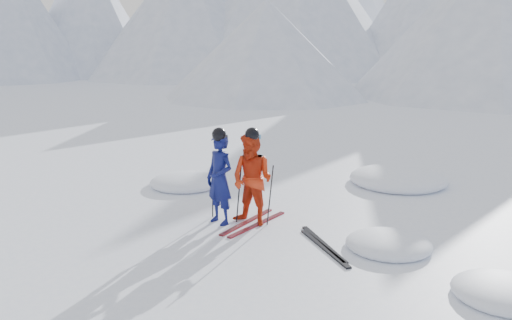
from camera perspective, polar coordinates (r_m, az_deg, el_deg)
The scene contains 12 objects.
ground at distance 9.26m, azimuth 7.73°, elevation -8.75°, with size 160.00×160.00×0.00m, color white.
skier_blue at distance 9.95m, azimuth -3.84°, elevation -2.01°, with size 0.62×0.41×1.69m, color #0D1351.
skier_red at distance 9.88m, azimuth -0.41°, elevation -2.06°, with size 0.83×0.64×1.70m, color red.
pole_blue_left at distance 10.32m, azimuth -4.56°, elevation -3.10°, with size 0.02×0.02×1.13m, color black.
pole_blue_right at distance 10.06m, azimuth -1.81°, elevation -3.49°, with size 0.02×0.02×1.13m, color black.
pole_red_left at distance 10.32m, azimuth -0.92°, elevation -3.05°, with size 0.02×0.02×1.14m, color black.
pole_red_right at distance 9.90m, azimuth 1.51°, elevation -3.73°, with size 0.02×0.02×1.14m, color black.
ski_worn_left at distance 10.19m, azimuth -0.95°, elevation -6.51°, with size 0.09×1.70×0.03m, color black.
ski_worn_right at distance 10.06m, azimuth 0.15°, elevation -6.78°, with size 0.09×1.70×0.03m, color black.
ski_loose_a at distance 9.22m, azimuth 7.11°, elevation -8.74°, with size 0.09×1.70×0.03m, color black.
ski_loose_b at distance 9.05m, azimuth 7.19°, elevation -9.16°, with size 0.09×1.70×0.03m, color black.
snow_lumps at distance 11.87m, azimuth 10.49°, elevation -3.99°, with size 8.82×6.53×0.50m.
Camera 1 is at (4.06, -7.61, 3.38)m, focal length 38.00 mm.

